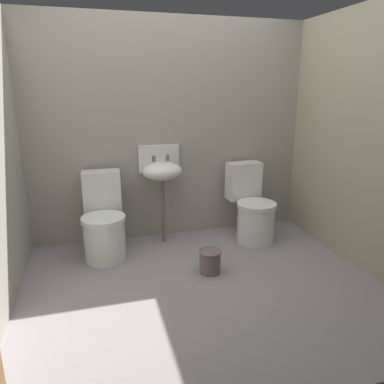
# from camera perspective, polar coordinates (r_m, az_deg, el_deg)

# --- Properties ---
(ground_plane) EXTENTS (3.26, 2.56, 0.08)m
(ground_plane) POSITION_cam_1_polar(r_m,az_deg,el_deg) (3.11, 1.39, -14.59)
(ground_plane) COLOR gray
(wall_back) EXTENTS (3.26, 0.10, 2.22)m
(wall_back) POSITION_cam_1_polar(r_m,az_deg,el_deg) (3.79, -3.55, 9.48)
(wall_back) COLOR gray
(wall_back) RESTS_ON ground
(wall_right) EXTENTS (0.10, 2.36, 2.22)m
(wall_right) POSITION_cam_1_polar(r_m,az_deg,el_deg) (3.52, 24.92, 7.48)
(wall_right) COLOR tan
(wall_right) RESTS_ON ground
(toilet_left) EXTENTS (0.42, 0.60, 0.78)m
(toilet_left) POSITION_cam_1_polar(r_m,az_deg,el_deg) (3.51, -13.72, -4.82)
(toilet_left) COLOR silver
(toilet_left) RESTS_ON ground
(toilet_right) EXTENTS (0.43, 0.62, 0.78)m
(toilet_right) POSITION_cam_1_polar(r_m,az_deg,el_deg) (3.84, 9.43, -2.70)
(toilet_right) COLOR white
(toilet_right) RESTS_ON ground
(sink) EXTENTS (0.42, 0.35, 0.99)m
(sink) POSITION_cam_1_polar(r_m,az_deg,el_deg) (3.62, -4.82, 3.43)
(sink) COLOR #6C5A58
(sink) RESTS_ON ground
(bucket) EXTENTS (0.20, 0.20, 0.20)m
(bucket) POSITION_cam_1_polar(r_m,az_deg,el_deg) (3.19, 2.85, -10.78)
(bucket) COLOR #6C5A58
(bucket) RESTS_ON ground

